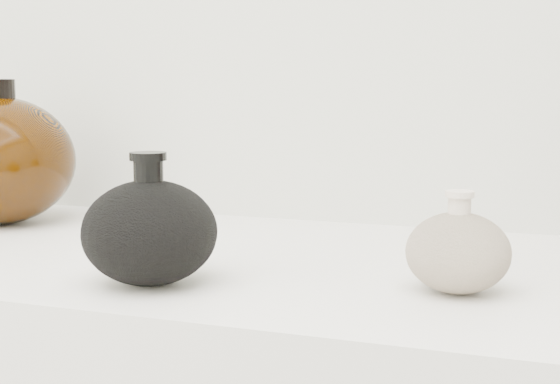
% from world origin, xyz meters
% --- Properties ---
extents(black_gourd_vase, '(0.14, 0.14, 0.13)m').
position_xyz_m(black_gourd_vase, '(-0.05, 0.80, 0.95)').
color(black_gourd_vase, black).
rests_on(black_gourd_vase, display_counter).
extents(cream_gourd_vase, '(0.11, 0.11, 0.10)m').
position_xyz_m(cream_gourd_vase, '(0.23, 0.87, 0.94)').
color(cream_gourd_vase, beige).
rests_on(cream_gourd_vase, display_counter).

